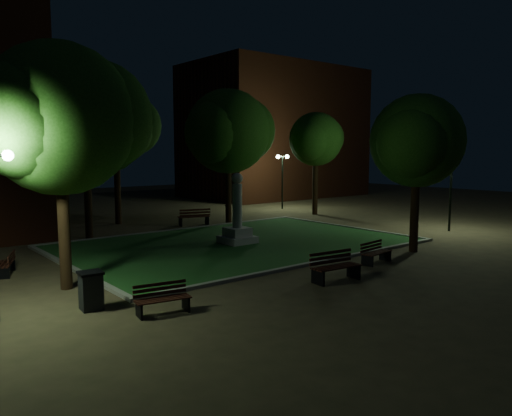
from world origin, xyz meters
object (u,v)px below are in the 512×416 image
Objects in this scene: bench_left_side at (6,265)px; monument at (237,224)px; trash_bin at (91,290)px; bench_near_left at (335,267)px; bench_far_side at (194,217)px; bench_near_right at (375,253)px; bench_west_near at (162,300)px.

monument is at bearing 108.55° from bench_left_side.
monument is 3.07× the size of trash_bin.
bench_near_left is (-1.42, -7.20, -0.50)m from monument.
bench_far_side is at bearing 83.98° from bench_near_left.
monument reaches higher than bench_near_left.
trash_bin is at bearing 64.75° from bench_far_side.
bench_near_right is 13.31m from bench_left_side.
bench_near_right is 12.60m from bench_far_side.
bench_far_side is (11.18, 5.71, 0.10)m from bench_left_side.
bench_near_left is 1.20× the size of bench_west_near.
trash_bin is (-10.34, -11.28, 0.07)m from bench_far_side.
bench_near_right is at bearing 11.53° from bench_west_near.
bench_near_left reaches higher than bench_left_side.
trash_bin is (-1.32, 1.53, 0.15)m from bench_west_near.
bench_near_right is 0.80× the size of bench_far_side.
bench_near_right is (3.21, 0.83, -0.08)m from bench_near_left.
bench_near_left is 1.21× the size of bench_near_right.
bench_near_left is 7.64m from trash_bin.
monument is 7.36m from bench_near_left.
monument is 10.11m from trash_bin.
bench_far_side reaches higher than bench_near_left.
bench_near_left reaches higher than bench_near_right.
bench_left_side is at bearing 143.24° from bench_near_left.
monument is at bearing 85.43° from bench_near_left.
bench_near_right is at bearing -74.28° from monument.
bench_near_right is 1.02× the size of bench_left_side.
bench_left_side is 12.56m from bench_far_side.
bench_left_side is at bearing 98.67° from trash_bin.
bench_far_side is at bearing 47.49° from trash_bin.
bench_left_side is (-11.39, 6.89, -0.02)m from bench_near_right.
bench_near_right is 9.23m from bench_west_near.
bench_far_side reaches higher than bench_near_right.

